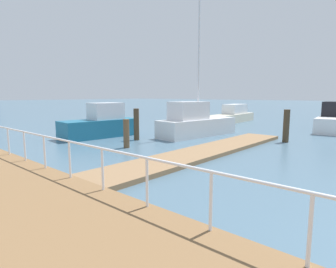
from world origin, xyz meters
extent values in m
plane|color=slate|center=(0.00, 20.00, 0.00)|extent=(300.00, 300.00, 0.00)
cube|color=#93704C|center=(3.49, 9.14, 0.09)|extent=(13.98, 2.00, 0.18)
cylinder|color=white|center=(-3.15, 2.84, 0.93)|extent=(0.06, 0.06, 1.05)
cylinder|color=white|center=(-3.15, 4.41, 0.93)|extent=(0.06, 0.06, 1.05)
cylinder|color=white|center=(-3.15, 5.98, 0.93)|extent=(0.06, 0.06, 1.05)
cylinder|color=white|center=(-3.15, 7.55, 0.93)|extent=(0.06, 0.06, 1.05)
cylinder|color=white|center=(-3.15, 9.12, 0.93)|extent=(0.06, 0.06, 1.05)
cylinder|color=white|center=(-3.15, 10.69, 0.93)|extent=(0.06, 0.06, 1.05)
cylinder|color=white|center=(-3.15, 12.26, 0.93)|extent=(0.06, 0.06, 1.05)
cylinder|color=white|center=(-3.15, 13.83, 0.93)|extent=(0.06, 0.06, 1.05)
cylinder|color=white|center=(-3.15, 7.55, 1.45)|extent=(0.06, 25.12, 0.06)
cylinder|color=brown|center=(2.22, 13.05, 0.75)|extent=(0.32, 0.32, 1.50)
cylinder|color=#473826|center=(4.28, 14.55, 0.97)|extent=(0.33, 0.33, 1.94)
cylinder|color=#473826|center=(9.55, 7.39, 0.96)|extent=(0.35, 0.35, 1.92)
cube|color=white|center=(8.27, 12.78, 0.58)|extent=(6.26, 2.50, 1.15)
cube|color=white|center=(7.35, 12.88, 1.74)|extent=(2.67, 1.74, 1.17)
cylinder|color=silver|center=(8.27, 12.78, 5.62)|extent=(0.12, 0.12, 8.94)
cube|color=#1E6B8C|center=(3.51, 17.30, 0.58)|extent=(5.22, 2.31, 1.15)
cube|color=white|center=(3.99, 17.25, 1.70)|extent=(2.21, 1.65, 1.09)
cube|color=beige|center=(18.32, 15.71, 0.42)|extent=(7.40, 2.13, 0.84)
cube|color=white|center=(19.06, 15.75, 1.33)|extent=(3.21, 1.57, 0.98)
cube|color=white|center=(17.03, 6.55, 0.56)|extent=(6.01, 2.19, 1.12)
cube|color=black|center=(17.77, 6.63, 1.68)|extent=(2.56, 1.52, 1.13)
camera|label=1|loc=(-7.04, 1.96, 2.74)|focal=29.51mm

